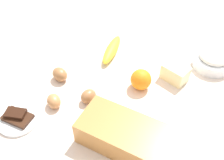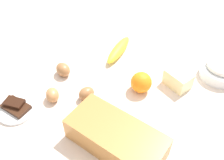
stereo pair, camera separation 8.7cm
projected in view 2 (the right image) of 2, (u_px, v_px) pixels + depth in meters
The scene contains 10 objects.
ground_plane at pixel (112, 90), 0.91m from camera, with size 2.40×2.40×0.02m, color beige.
loaf_pan at pixel (116, 137), 0.70m from camera, with size 0.28×0.14×0.08m.
flour_bowl at pixel (221, 70), 0.92m from camera, with size 0.15×0.15×0.07m.
banana at pixel (119, 50), 1.03m from camera, with size 0.19×0.04×0.04m, color yellow.
orange_fruit at pixel (141, 82), 0.87m from camera, with size 0.07×0.07×0.07m, color orange.
butter_block at pixel (178, 79), 0.89m from camera, with size 0.09×0.06×0.06m, color #F4EDB2.
egg_near_butter at pixel (86, 94), 0.85m from camera, with size 0.04×0.04×0.06m, color #9D6940.
egg_beside_bowl at pixel (52, 95), 0.85m from camera, with size 0.04×0.04×0.06m, color #BA7E4C.
egg_loose at pixel (63, 70), 0.93m from camera, with size 0.05×0.05×0.06m, color #A06B41.
chocolate_plate at pixel (16, 108), 0.82m from camera, with size 0.13×0.13×0.03m.
Camera 2 is at (-0.34, 0.52, 0.65)m, focal length 40.26 mm.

